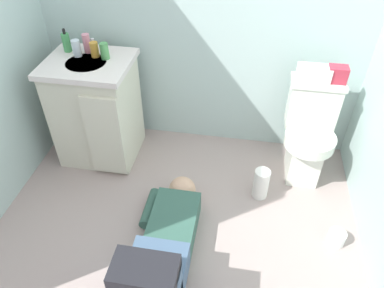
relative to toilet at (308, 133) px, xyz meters
The scene contains 14 objects.
ground_plane 1.15m from the toilet, 141.28° to the right, with size 2.89×2.96×0.04m, color #A28F8A.
toilet is the anchor object (origin of this frame).
vanity_cabinet 1.58m from the toilet, behind, with size 0.60×0.53×0.82m.
faucet 1.66m from the toilet, behind, with size 0.02×0.02×0.10m, color silver.
person_plumber 1.30m from the toilet, 131.38° to the right, with size 0.39×1.06×0.52m.
tissue_box 0.44m from the toilet, 116.43° to the left, with size 0.22×0.11×0.10m, color silver.
toiletry_bag 0.46m from the toilet, 40.77° to the left, with size 0.12×0.09×0.11m, color #B22D3F.
soap_dispenser 1.85m from the toilet, behind, with size 0.06×0.06×0.17m.
bottle_clear 1.75m from the toilet, behind, with size 0.06×0.06×0.12m, color silver.
bottle_pink 1.70m from the toilet, behind, with size 0.05×0.05×0.14m, color pink.
bottle_amber 1.63m from the toilet, behind, with size 0.06×0.06×0.10m, color gold.
bottle_green 1.55m from the toilet, behind, with size 0.06×0.06×0.11m, color #4E9753.
paper_towel_roll 0.50m from the toilet, 133.20° to the right, with size 0.11×0.11×0.24m, color white.
toilet_paper_roll 0.75m from the toilet, 73.61° to the right, with size 0.11×0.11×0.10m, color white.
Camera 1 is at (0.37, -1.50, 2.00)m, focal length 34.18 mm.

